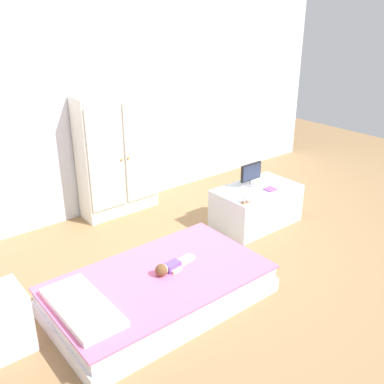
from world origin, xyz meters
TOP-DOWN VIEW (x-y plane):
  - ground_plane at (0.00, 0.00)m, footprint 10.00×10.00m
  - back_wall at (0.00, 1.57)m, footprint 6.40×0.05m
  - bed at (-0.61, -0.24)m, footprint 1.67×0.97m
  - pillow at (-1.25, -0.24)m, footprint 0.32×0.70m
  - doll at (-0.52, -0.23)m, footprint 0.39×0.14m
  - nightstand at (-1.72, 0.01)m, footprint 0.34×0.34m
  - wardrobe at (0.00, 1.38)m, footprint 0.84×0.32m
  - tv_stand at (0.96, 0.23)m, footprint 0.88×0.53m
  - tv_monitor at (0.95, 0.32)m, footprint 0.27×0.10m
  - rocking_horse_toy at (0.60, 0.04)m, footprint 0.10×0.04m
  - book_purple at (1.02, 0.11)m, footprint 0.11×0.10m

SIDE VIEW (x-z plane):
  - ground_plane at x=0.00m, z-range -0.02..0.00m
  - bed at x=-0.61m, z-range 0.00..0.24m
  - tv_stand at x=0.96m, z-range 0.00..0.40m
  - nightstand at x=-1.72m, z-range 0.00..0.44m
  - pillow at x=-1.25m, z-range 0.24..0.28m
  - doll at x=-0.52m, z-range 0.23..0.32m
  - book_purple at x=1.02m, z-range 0.40..0.42m
  - rocking_horse_toy at x=0.60m, z-range 0.40..0.52m
  - tv_monitor at x=0.95m, z-range 0.42..0.66m
  - wardrobe at x=0.00m, z-range 0.00..1.32m
  - back_wall at x=0.00m, z-range 0.00..2.70m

